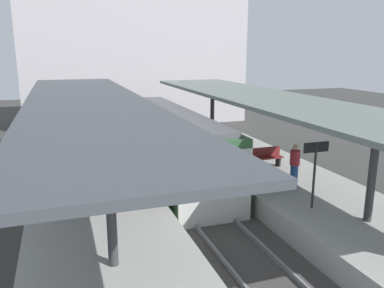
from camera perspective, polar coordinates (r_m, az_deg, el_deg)
The scene contains 14 objects.
ground_plane at distance 15.49m, azimuth 0.43°, elevation -9.29°, with size 80.00×80.00×0.00m, color #383835.
platform_left at distance 14.58m, azimuth -13.98°, elevation -9.09°, with size 4.40×28.00×1.00m, color #9E9E99.
platform_right at distance 16.87m, azimuth 12.76°, elevation -5.87°, with size 4.40×28.00×1.00m, color #9E9E99.
track_ballast at distance 15.45m, azimuth 0.43°, elevation -8.95°, with size 3.20×28.00×0.20m, color #423F3D.
rail_near_side at distance 15.18m, azimuth -2.16°, elevation -8.69°, with size 0.08×28.00×0.14m, color slate.
rail_far_side at distance 15.62m, azimuth 2.95°, elevation -8.04°, with size 0.08×28.00×0.14m, color slate.
commuter_train at distance 18.39m, azimuth -3.48°, elevation 0.05°, with size 2.78×11.81×3.10m.
canopy_left at distance 15.01m, azimuth -15.28°, elevation 5.99°, with size 4.18×21.00×3.28m.
canopy_right at distance 17.27m, azimuth 10.92°, elevation 6.46°, with size 4.18×21.00×3.07m.
platform_bench at distance 17.45m, azimuth 10.90°, elevation -1.81°, with size 1.40×0.41×0.86m.
platform_sign at distance 12.94m, azimuth 17.64°, elevation -2.28°, with size 0.90×0.08×2.21m.
passenger_near_bench at distance 14.83m, azimuth 14.81°, elevation -3.12°, with size 0.36×0.36×1.68m.
passenger_mid_platform at distance 13.29m, azimuth -8.65°, elevation -4.62°, with size 0.36×0.36×1.73m.
station_building_backdrop at distance 34.07m, azimuth -8.38°, elevation 12.53°, with size 18.00×6.00×11.00m, color #B7B2B7.
Camera 1 is at (-4.76, -13.46, 6.00)m, focal length 36.35 mm.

